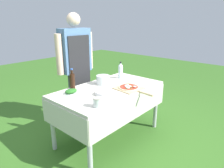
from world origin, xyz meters
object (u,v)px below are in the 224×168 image
Objects in this scene: pizza_on_peel at (130,88)px; mixing_tub at (103,80)px; herb_container at (71,91)px; plate_stack at (105,93)px; sauce_jar at (97,103)px; person_cook at (76,62)px; oil_bottle at (72,81)px; water_bottle at (121,71)px; prep_table at (109,95)px.

pizza_on_peel is 0.40m from mixing_tub.
herb_container is 0.52m from mixing_tub.
herb_container is 0.79× the size of plate_stack.
herb_container is at bearing 149.55° from pizza_on_peel.
sauce_jar is at bearing -140.48° from mixing_tub.
plate_stack is at bearing 77.28° from person_cook.
oil_bottle is 0.79m from water_bottle.
sauce_jar reaches higher than herb_container.
mixing_tub reaches higher than pizza_on_peel.
prep_table is 7.92× the size of herb_container.
water_bottle reaches higher than sauce_jar.
prep_table is 0.51m from herb_container.
plate_stack is 0.36m from sauce_jar.
person_cook is 0.67m from water_bottle.
sauce_jar is at bearing -149.12° from prep_table.
herb_container is (-0.45, -0.45, -0.23)m from person_cook.
person_cook is at bearing 132.36° from water_bottle.
oil_bottle reaches higher than herb_container.
person_cook is 7.13× the size of plate_stack.
pizza_on_peel is 5.52× the size of sauce_jar.
prep_table is at bearing 129.37° from pizza_on_peel.
prep_table is 0.61m from sauce_jar.
water_bottle is at bearing 0.45° from mixing_tub.
herb_container is (-0.59, 0.43, 0.01)m from pizza_on_peel.
water_bottle is (0.45, 0.17, 0.21)m from prep_table.
person_cook is 0.49m from oil_bottle.
person_cook is at bearing 89.33° from prep_table.
plate_stack is (-0.20, -0.12, 0.11)m from prep_table.
prep_table is 2.69× the size of pizza_on_peel.
pizza_on_peel is 3.02× the size of mixing_tub.
mixing_tub is 0.75m from sauce_jar.
person_cook is 0.53m from mixing_tub.
oil_bottle is at bearing 105.27° from plate_stack.
sauce_jar is (-0.06, -0.51, 0.02)m from herb_container.
mixing_tub is 1.83× the size of sauce_jar.
mixing_tub is at bearing -179.55° from water_bottle.
sauce_jar is (-0.51, -0.30, 0.14)m from prep_table.
prep_table is at bearing -25.29° from herb_container.
oil_bottle reaches higher than plate_stack.
person_cook is 6.29× the size of oil_bottle.
mixing_tub reaches higher than prep_table.
water_bottle is 1.08× the size of plate_stack.
water_bottle is at bearing 58.30° from pizza_on_peel.
mixing_tub reaches higher than sauce_jar.
herb_container is at bearing 82.95° from sauce_jar.
oil_bottle is at bearing 157.81° from mixing_tub.
person_cook is 3.07× the size of pizza_on_peel.
herb_container is at bearing -134.80° from oil_bottle.
mixing_tub is 0.77× the size of plate_stack.
herb_container reaches higher than pizza_on_peel.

